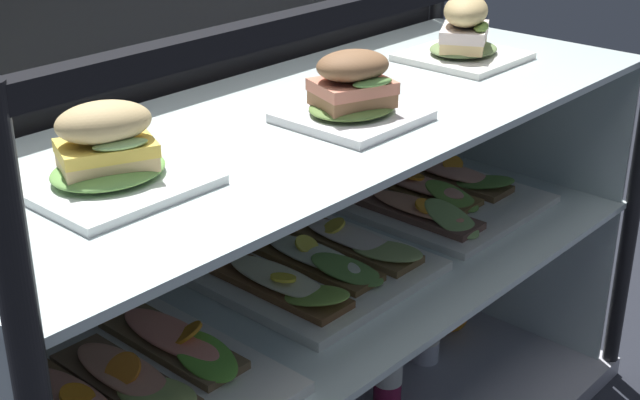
{
  "coord_description": "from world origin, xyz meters",
  "views": [
    {
      "loc": [
        -0.98,
        -0.88,
        1.15
      ],
      "look_at": [
        0.0,
        0.0,
        0.56
      ],
      "focal_mm": 50.81,
      "sensor_mm": 36.0,
      "label": 1
    }
  ],
  "objects_px": {
    "plated_roll_sandwich_right_of_center": "(105,157)",
    "open_sandwich_tray_near_right_corner": "(438,196)",
    "orange_fruit_beside_bottles": "(451,315)",
    "plated_roll_sandwich_mid_left": "(464,36)",
    "open_sandwich_tray_center": "(315,265)",
    "juice_bottle_back_left": "(388,363)",
    "juice_bottle_front_second": "(427,325)",
    "plated_roll_sandwich_center": "(354,94)",
    "open_sandwich_tray_far_right": "(131,384)"
  },
  "relations": [
    {
      "from": "plated_roll_sandwich_right_of_center",
      "to": "orange_fruit_beside_bottles",
      "type": "bearing_deg",
      "value": 4.33
    },
    {
      "from": "open_sandwich_tray_near_right_corner",
      "to": "open_sandwich_tray_center",
      "type": "bearing_deg",
      "value": -177.54
    },
    {
      "from": "plated_roll_sandwich_center",
      "to": "juice_bottle_back_left",
      "type": "relative_size",
      "value": 0.74
    },
    {
      "from": "juice_bottle_back_left",
      "to": "plated_roll_sandwich_center",
      "type": "bearing_deg",
      "value": -160.3
    },
    {
      "from": "plated_roll_sandwich_right_of_center",
      "to": "juice_bottle_back_left",
      "type": "xyz_separation_m",
      "value": [
        0.6,
        0.01,
        -0.61
      ]
    },
    {
      "from": "juice_bottle_front_second",
      "to": "juice_bottle_back_left",
      "type": "bearing_deg",
      "value": -168.39
    },
    {
      "from": "open_sandwich_tray_far_right",
      "to": "open_sandwich_tray_center",
      "type": "xyz_separation_m",
      "value": [
        0.41,
        0.04,
        -0.0
      ]
    },
    {
      "from": "open_sandwich_tray_center",
      "to": "orange_fruit_beside_bottles",
      "type": "relative_size",
      "value": 4.57
    },
    {
      "from": "plated_roll_sandwich_mid_left",
      "to": "orange_fruit_beside_bottles",
      "type": "bearing_deg",
      "value": 28.33
    },
    {
      "from": "plated_roll_sandwich_right_of_center",
      "to": "open_sandwich_tray_near_right_corner",
      "type": "relative_size",
      "value": 0.59
    },
    {
      "from": "open_sandwich_tray_center",
      "to": "juice_bottle_back_left",
      "type": "bearing_deg",
      "value": -2.79
    },
    {
      "from": "open_sandwich_tray_far_right",
      "to": "open_sandwich_tray_near_right_corner",
      "type": "xyz_separation_m",
      "value": [
        0.79,
        0.06,
        -0.0
      ]
    },
    {
      "from": "plated_roll_sandwich_mid_left",
      "to": "plated_roll_sandwich_right_of_center",
      "type": "bearing_deg",
      "value": -179.91
    },
    {
      "from": "plated_roll_sandwich_right_of_center",
      "to": "orange_fruit_beside_bottles",
      "type": "distance_m",
      "value": 1.13
    },
    {
      "from": "plated_roll_sandwich_right_of_center",
      "to": "plated_roll_sandwich_center",
      "type": "relative_size",
      "value": 1.15
    },
    {
      "from": "plated_roll_sandwich_center",
      "to": "open_sandwich_tray_center",
      "type": "height_order",
      "value": "plated_roll_sandwich_center"
    },
    {
      "from": "plated_roll_sandwich_right_of_center",
      "to": "plated_roll_sandwich_mid_left",
      "type": "distance_m",
      "value": 0.79
    },
    {
      "from": "juice_bottle_front_second",
      "to": "plated_roll_sandwich_mid_left",
      "type": "bearing_deg",
      "value": -77.98
    },
    {
      "from": "plated_roll_sandwich_mid_left",
      "to": "open_sandwich_tray_near_right_corner",
      "type": "distance_m",
      "value": 0.32
    },
    {
      "from": "plated_roll_sandwich_center",
      "to": "juice_bottle_back_left",
      "type": "height_order",
      "value": "plated_roll_sandwich_center"
    },
    {
      "from": "plated_roll_sandwich_center",
      "to": "open_sandwich_tray_center",
      "type": "bearing_deg",
      "value": 86.51
    },
    {
      "from": "juice_bottle_back_left",
      "to": "orange_fruit_beside_bottles",
      "type": "height_order",
      "value": "juice_bottle_back_left"
    },
    {
      "from": "plated_roll_sandwich_center",
      "to": "open_sandwich_tray_center",
      "type": "distance_m",
      "value": 0.33
    },
    {
      "from": "plated_roll_sandwich_center",
      "to": "plated_roll_sandwich_mid_left",
      "type": "height_order",
      "value": "plated_roll_sandwich_mid_left"
    },
    {
      "from": "juice_bottle_front_second",
      "to": "orange_fruit_beside_bottles",
      "type": "height_order",
      "value": "juice_bottle_front_second"
    },
    {
      "from": "open_sandwich_tray_center",
      "to": "open_sandwich_tray_far_right",
      "type": "bearing_deg",
      "value": -173.94
    },
    {
      "from": "plated_roll_sandwich_right_of_center",
      "to": "open_sandwich_tray_center",
      "type": "xyz_separation_m",
      "value": [
        0.4,
        0.02,
        -0.31
      ]
    },
    {
      "from": "orange_fruit_beside_bottles",
      "to": "plated_roll_sandwich_mid_left",
      "type": "bearing_deg",
      "value": -151.67
    },
    {
      "from": "juice_bottle_front_second",
      "to": "open_sandwich_tray_far_right",
      "type": "bearing_deg",
      "value": -174.89
    },
    {
      "from": "plated_roll_sandwich_mid_left",
      "to": "juice_bottle_back_left",
      "type": "distance_m",
      "value": 0.64
    },
    {
      "from": "plated_roll_sandwich_mid_left",
      "to": "plated_roll_sandwich_center",
      "type": "bearing_deg",
      "value": -169.99
    },
    {
      "from": "open_sandwich_tray_center",
      "to": "juice_bottle_front_second",
      "type": "xyz_separation_m",
      "value": [
        0.38,
        0.03,
        -0.3
      ]
    },
    {
      "from": "open_sandwich_tray_near_right_corner",
      "to": "juice_bottle_front_second",
      "type": "height_order",
      "value": "open_sandwich_tray_near_right_corner"
    },
    {
      "from": "open_sandwich_tray_far_right",
      "to": "open_sandwich_tray_near_right_corner",
      "type": "bearing_deg",
      "value": 4.34
    },
    {
      "from": "plated_roll_sandwich_right_of_center",
      "to": "juice_bottle_back_left",
      "type": "relative_size",
      "value": 0.85
    },
    {
      "from": "plated_roll_sandwich_center",
      "to": "orange_fruit_beside_bottles",
      "type": "distance_m",
      "value": 0.86
    },
    {
      "from": "plated_roll_sandwich_mid_left",
      "to": "open_sandwich_tray_far_right",
      "type": "relative_size",
      "value": 0.55
    },
    {
      "from": "plated_roll_sandwich_mid_left",
      "to": "open_sandwich_tray_near_right_corner",
      "type": "bearing_deg",
      "value": 107.3
    },
    {
      "from": "plated_roll_sandwich_center",
      "to": "juice_bottle_back_left",
      "type": "xyz_separation_m",
      "value": [
        0.21,
        0.07,
        -0.61
      ]
    },
    {
      "from": "plated_roll_sandwich_right_of_center",
      "to": "plated_roll_sandwich_mid_left",
      "type": "relative_size",
      "value": 1.08
    },
    {
      "from": "open_sandwich_tray_center",
      "to": "orange_fruit_beside_bottles",
      "type": "distance_m",
      "value": 0.62
    },
    {
      "from": "open_sandwich_tray_center",
      "to": "juice_bottle_back_left",
      "type": "height_order",
      "value": "open_sandwich_tray_center"
    },
    {
      "from": "open_sandwich_tray_near_right_corner",
      "to": "juice_bottle_back_left",
      "type": "height_order",
      "value": "open_sandwich_tray_near_right_corner"
    },
    {
      "from": "plated_roll_sandwich_mid_left",
      "to": "orange_fruit_beside_bottles",
      "type": "relative_size",
      "value": 2.51
    },
    {
      "from": "open_sandwich_tray_center",
      "to": "juice_bottle_front_second",
      "type": "bearing_deg",
      "value": 4.07
    },
    {
      "from": "plated_roll_sandwich_right_of_center",
      "to": "plated_roll_sandwich_mid_left",
      "type": "xyz_separation_m",
      "value": [
        0.79,
        0.0,
        0.01
      ]
    },
    {
      "from": "plated_roll_sandwich_right_of_center",
      "to": "open_sandwich_tray_near_right_corner",
      "type": "distance_m",
      "value": 0.84
    },
    {
      "from": "plated_roll_sandwich_center",
      "to": "plated_roll_sandwich_mid_left",
      "type": "bearing_deg",
      "value": 10.01
    },
    {
      "from": "open_sandwich_tray_center",
      "to": "open_sandwich_tray_near_right_corner",
      "type": "xyz_separation_m",
      "value": [
        0.38,
        0.02,
        -0.0
      ]
    },
    {
      "from": "open_sandwich_tray_near_right_corner",
      "to": "open_sandwich_tray_far_right",
      "type": "bearing_deg",
      "value": -175.66
    }
  ]
}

